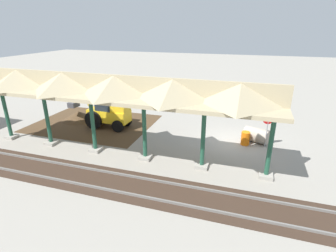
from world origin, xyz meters
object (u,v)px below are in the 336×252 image
Objects in this scene: stop_sign at (268,123)px; concrete_pipe at (256,135)px; backhoe at (107,111)px; traffic_barrel at (245,138)px.

stop_sign is 1.29× the size of concrete_pipe.
backhoe is 10.35m from traffic_barrel.
concrete_pipe is at bearing -135.59° from traffic_barrel.
traffic_barrel is at bearing 179.09° from backhoe.
backhoe is 11.05m from concrete_pipe.
concrete_pipe reaches higher than traffic_barrel.
stop_sign is at bearing 179.90° from traffic_barrel.
concrete_pipe is 2.03× the size of traffic_barrel.
backhoe is 5.72× the size of traffic_barrel.
backhoe reaches higher than concrete_pipe.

